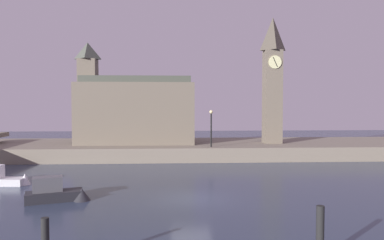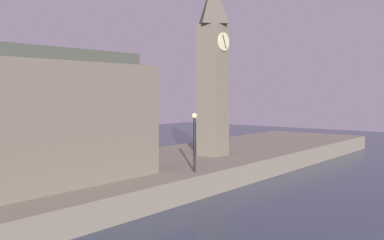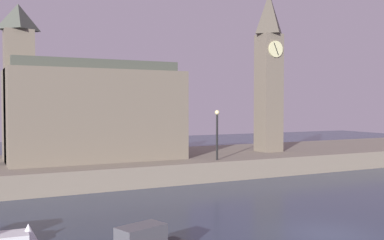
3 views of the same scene
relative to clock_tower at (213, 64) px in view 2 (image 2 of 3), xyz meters
The scene contains 4 objects.
far_embankment 13.23m from the clock_tower, behind, with size 70.00×12.00×1.50m, color slate.
clock_tower is the anchor object (origin of this frame).
parliament_hall 16.48m from the clock_tower, behind, with size 13.22×6.56×11.55m.
streetlamp 9.70m from the clock_tower, 153.99° to the right, with size 0.36×0.36×3.84m.
Camera 2 is at (-22.01, -3.28, 6.77)m, focal length 44.89 mm.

